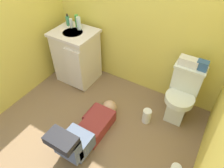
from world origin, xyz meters
The scene contains 13 objects.
ground_plane centered at (0.00, 0.00, -0.02)m, with size 2.95×3.06×0.04m, color #806345.
wall_back centered at (0.00, 1.07, 1.20)m, with size 2.61×0.08×2.40m, color #E3CC51.
toilet centered at (0.82, 0.75, 0.37)m, with size 0.36×0.46×0.75m.
vanity_cabinet centered at (-0.78, 0.70, 0.42)m, with size 0.60×0.53×0.82m.
faucet centered at (-0.78, 0.84, 0.87)m, with size 0.02×0.02×0.10m, color silver.
person_plumber centered at (0.02, -0.20, 0.18)m, with size 0.39×1.06×0.52m.
tissue_box centered at (0.78, 0.84, 0.80)m, with size 0.22×0.11×0.10m, color silver.
toiletry_bag centered at (0.93, 0.84, 0.81)m, with size 0.12×0.09×0.11m, color #33598C.
soap_dispenser centered at (-0.97, 0.82, 0.89)m, with size 0.06×0.06×0.17m.
bottle_white centered at (-0.88, 0.78, 0.89)m, with size 0.04×0.04×0.13m, color white.
bottle_green centered at (-0.82, 0.85, 0.91)m, with size 0.05×0.05×0.18m, color green.
bottle_clear centered at (-0.75, 0.80, 0.91)m, with size 0.06×0.06×0.18m, color silver.
paper_towel_roll centered at (0.52, 0.43, 0.10)m, with size 0.11×0.11×0.20m, color white.
Camera 1 is at (1.00, -1.24, 2.17)m, focal length 32.71 mm.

